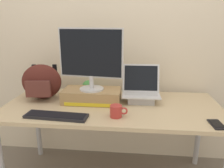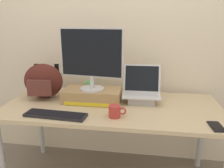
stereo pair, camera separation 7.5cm
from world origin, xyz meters
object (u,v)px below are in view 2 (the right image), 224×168
(toner_box_yellow, at_px, (92,95))
(cell_phone, at_px, (216,126))
(external_keyboard, at_px, (55,115))
(messenger_backpack, at_px, (43,81))
(desktop_monitor, at_px, (91,57))
(open_laptop, at_px, (141,94))
(coffee_mug, at_px, (115,111))
(plush_toy, at_px, (90,86))

(toner_box_yellow, relative_size, cell_phone, 3.20)
(external_keyboard, distance_m, messenger_backpack, 0.48)
(desktop_monitor, distance_m, open_laptop, 0.53)
(toner_box_yellow, bearing_deg, desktop_monitor, -99.70)
(toner_box_yellow, relative_size, desktop_monitor, 0.90)
(desktop_monitor, distance_m, coffee_mug, 0.50)
(external_keyboard, relative_size, plush_toy, 4.15)
(messenger_backpack, distance_m, plush_toy, 0.44)
(toner_box_yellow, relative_size, plush_toy, 4.32)
(messenger_backpack, bearing_deg, open_laptop, -4.88)
(cell_phone, relative_size, plush_toy, 1.35)
(toner_box_yellow, height_order, open_laptop, open_laptop)
(desktop_monitor, relative_size, cell_phone, 3.54)
(messenger_backpack, relative_size, cell_phone, 2.41)
(messenger_backpack, bearing_deg, plush_toy, 26.08)
(toner_box_yellow, relative_size, coffee_mug, 3.75)
(coffee_mug, bearing_deg, desktop_monitor, 129.39)
(open_laptop, bearing_deg, cell_phone, -41.44)
(external_keyboard, height_order, cell_phone, external_keyboard)
(coffee_mug, xyz_separation_m, cell_phone, (0.68, -0.06, -0.04))
(external_keyboard, relative_size, messenger_backpack, 1.27)
(open_laptop, xyz_separation_m, cell_phone, (0.50, -0.42, -0.06))
(messenger_backpack, height_order, cell_phone, messenger_backpack)
(toner_box_yellow, height_order, coffee_mug, toner_box_yellow)
(coffee_mug, bearing_deg, toner_box_yellow, 129.26)
(open_laptop, xyz_separation_m, external_keyboard, (-0.61, -0.41, -0.05))
(messenger_backpack, height_order, coffee_mug, messenger_backpack)
(coffee_mug, bearing_deg, external_keyboard, -173.18)
(messenger_backpack, distance_m, coffee_mug, 0.77)
(toner_box_yellow, xyz_separation_m, desktop_monitor, (-0.00, -0.00, 0.33))
(toner_box_yellow, distance_m, coffee_mug, 0.37)
(toner_box_yellow, xyz_separation_m, coffee_mug, (0.23, -0.29, -0.01))
(open_laptop, height_order, coffee_mug, open_laptop)
(plush_toy, bearing_deg, messenger_backpack, -147.14)
(open_laptop, xyz_separation_m, plush_toy, (-0.51, 0.21, -0.01))
(open_laptop, distance_m, plush_toy, 0.55)
(coffee_mug, relative_size, plush_toy, 1.15)
(toner_box_yellow, xyz_separation_m, cell_phone, (0.91, -0.35, -0.05))
(plush_toy, bearing_deg, desktop_monitor, -72.11)
(desktop_monitor, distance_m, external_keyboard, 0.54)
(desktop_monitor, xyz_separation_m, messenger_backpack, (-0.45, 0.04, -0.23))
(desktop_monitor, xyz_separation_m, external_keyboard, (-0.20, -0.34, -0.37))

